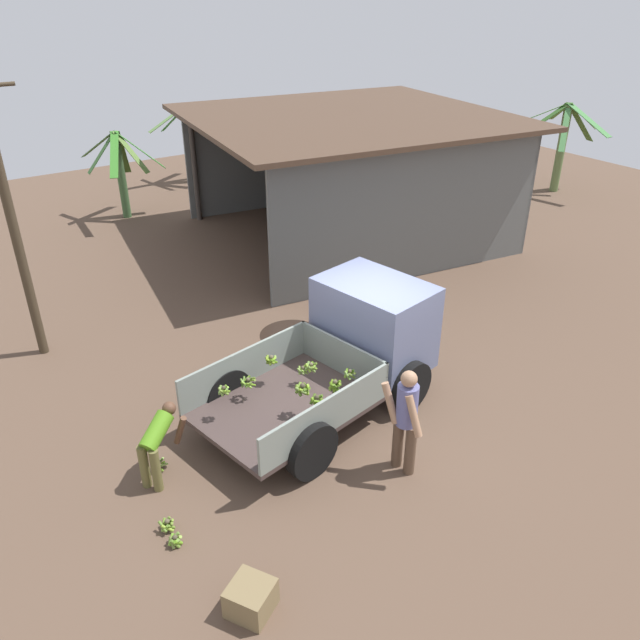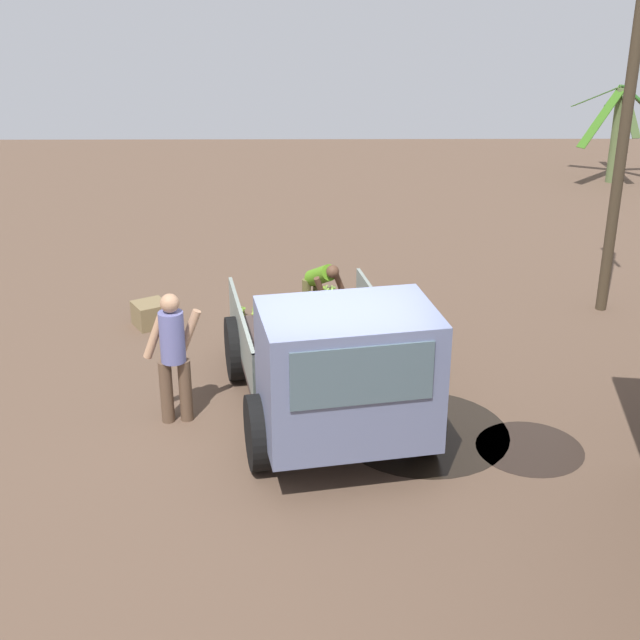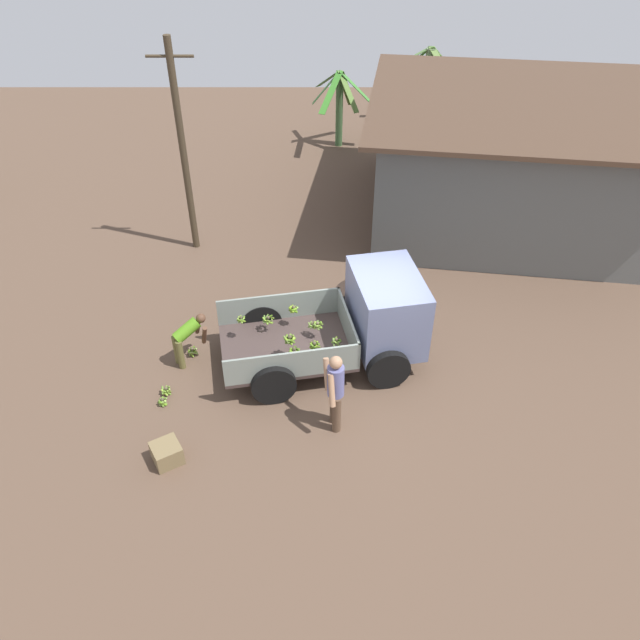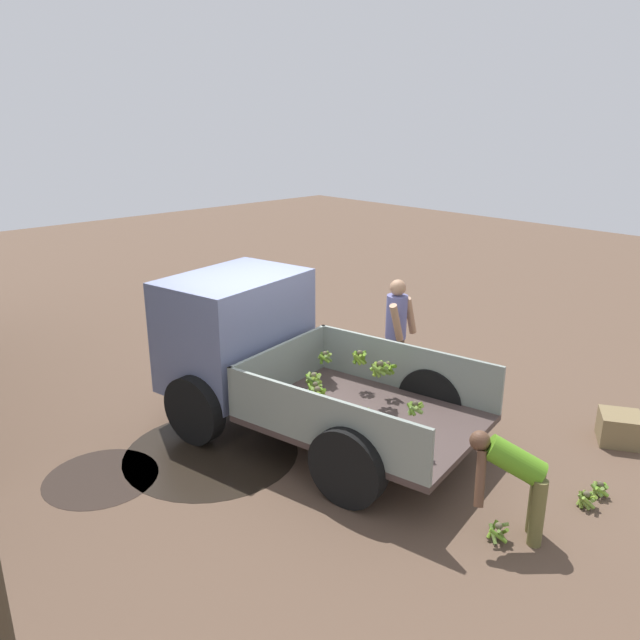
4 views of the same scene
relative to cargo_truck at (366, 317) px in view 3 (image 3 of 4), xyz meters
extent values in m
plane|color=brown|center=(0.07, -0.14, -1.03)|extent=(36.00, 36.00, 0.00)
cylinder|color=black|center=(0.07, 2.32, -1.03)|extent=(1.30, 1.30, 0.01)
cylinder|color=black|center=(-0.34, 1.07, -1.03)|extent=(2.16, 2.16, 0.01)
cube|color=#453632|center=(-1.66, -0.32, -0.54)|extent=(3.00, 2.44, 0.08)
cube|color=gray|center=(-1.84, 0.62, -0.19)|extent=(2.64, 0.56, 0.63)
cube|color=gray|center=(-1.48, -1.26, -0.19)|extent=(2.64, 0.56, 0.63)
cube|color=gray|center=(-0.37, -0.07, -0.19)|extent=(0.42, 1.94, 0.63)
cube|color=slate|center=(0.43, 0.08, 0.17)|extent=(1.66, 2.14, 1.52)
cube|color=#4C606B|center=(1.08, 0.21, 0.48)|extent=(0.32, 1.52, 0.67)
cylinder|color=black|center=(0.04, 1.04, -0.58)|extent=(0.92, 0.39, 0.90)
cylinder|color=black|center=(0.42, -0.95, -0.58)|extent=(0.92, 0.39, 0.90)
cylinder|color=black|center=(-2.24, 0.60, -0.58)|extent=(0.92, 0.39, 0.90)
cylinder|color=black|center=(-1.86, -1.39, -0.58)|extent=(0.92, 0.39, 0.90)
sphere|color=#4D4532|center=(-1.06, -0.84, 0.00)|extent=(0.08, 0.08, 0.08)
cylinder|color=olive|center=(-1.10, -0.79, -0.07)|extent=(0.15, 0.13, 0.15)
cylinder|color=olive|center=(-1.11, -0.84, -0.08)|extent=(0.05, 0.15, 0.17)
cylinder|color=#6A9A21|center=(-1.10, -0.87, -0.08)|extent=(0.13, 0.13, 0.17)
cylinder|color=olive|center=(-1.07, -0.88, -0.08)|extent=(0.14, 0.05, 0.17)
cylinder|color=#50731D|center=(-1.01, -0.89, -0.05)|extent=(0.16, 0.15, 0.12)
cylinder|color=olive|center=(-1.01, -0.84, -0.08)|extent=(0.06, 0.15, 0.16)
cylinder|color=#51801B|center=(-1.02, -0.80, -0.07)|extent=(0.13, 0.15, 0.15)
cylinder|color=olive|center=(-1.06, -0.78, -0.07)|extent=(0.16, 0.04, 0.16)
sphere|color=brown|center=(-1.00, -0.07, -0.11)|extent=(0.07, 0.07, 0.07)
cylinder|color=#69A225|center=(-0.99, -0.01, -0.16)|extent=(0.16, 0.07, 0.13)
cylinder|color=olive|center=(-1.04, -0.01, -0.15)|extent=(0.15, 0.13, 0.11)
cylinder|color=olive|center=(-1.06, -0.07, -0.16)|extent=(0.04, 0.16, 0.13)
cylinder|color=olive|center=(-1.02, -0.11, -0.17)|extent=(0.15, 0.11, 0.14)
cylinder|color=#87B03B|center=(-0.97, -0.12, -0.16)|extent=(0.16, 0.10, 0.13)
cylinder|color=olive|center=(-0.95, -0.09, -0.17)|extent=(0.10, 0.15, 0.15)
cylinder|color=#5A7528|center=(-0.94, -0.03, -0.15)|extent=(0.13, 0.16, 0.10)
sphere|color=#4C4532|center=(-2.58, -0.07, 0.05)|extent=(0.06, 0.06, 0.06)
cylinder|color=#81A043|center=(-2.63, -0.08, -0.01)|extent=(0.04, 0.14, 0.13)
cylinder|color=olive|center=(-2.60, -0.12, 0.00)|extent=(0.15, 0.09, 0.11)
cylinder|color=olive|center=(-2.56, -0.12, 0.00)|extent=(0.15, 0.10, 0.11)
cylinder|color=olive|center=(-2.54, -0.09, -0.01)|extent=(0.08, 0.13, 0.14)
cylinder|color=#7AA734|center=(-2.54, -0.05, -0.01)|extent=(0.10, 0.13, 0.14)
cylinder|color=olive|center=(-2.57, -0.02, 0.00)|extent=(0.14, 0.06, 0.12)
cylinder|color=olive|center=(-2.63, -0.04, 0.00)|extent=(0.12, 0.14, 0.11)
sphere|color=brown|center=(-2.05, 0.17, -0.14)|extent=(0.07, 0.07, 0.07)
cylinder|color=olive|center=(-2.04, 0.09, -0.20)|extent=(0.18, 0.05, 0.13)
cylinder|color=olive|center=(-2.01, 0.12, -0.21)|extent=(0.14, 0.13, 0.16)
cylinder|color=#88AD3B|center=(-1.97, 0.18, -0.19)|extent=(0.06, 0.19, 0.12)
cylinder|color=olive|center=(-1.99, 0.22, -0.18)|extent=(0.15, 0.16, 0.10)
cylinder|color=#568220|center=(-2.05, 0.25, -0.19)|extent=(0.19, 0.04, 0.11)
cylinder|color=#52732A|center=(-2.11, 0.22, -0.19)|extent=(0.15, 0.16, 0.11)
cylinder|color=#577830|center=(-2.13, 0.16, -0.18)|extent=(0.04, 0.19, 0.10)
cylinder|color=#77AA31|center=(-2.10, 0.12, -0.19)|extent=(0.15, 0.16, 0.12)
sphere|color=brown|center=(-1.51, 0.35, -0.01)|extent=(0.08, 0.08, 0.08)
cylinder|color=olive|center=(-1.46, 0.35, -0.08)|extent=(0.05, 0.13, 0.15)
cylinder|color=#83AB46|center=(-1.47, 0.39, -0.07)|extent=(0.14, 0.13, 0.14)
cylinder|color=#5B742F|center=(-1.52, 0.39, -0.07)|extent=(0.14, 0.07, 0.15)
cylinder|color=olive|center=(-1.56, 0.38, -0.05)|extent=(0.12, 0.16, 0.11)
cylinder|color=olive|center=(-1.57, 0.34, -0.06)|extent=(0.06, 0.16, 0.12)
cylinder|color=olive|center=(-1.56, 0.30, -0.05)|extent=(0.14, 0.15, 0.10)
cylinder|color=#56831A|center=(-1.50, 0.29, -0.06)|extent=(0.16, 0.06, 0.13)
cylinder|color=#6EA625|center=(-1.47, 0.32, -0.08)|extent=(0.11, 0.13, 0.15)
sphere|color=brown|center=(-0.62, -0.62, -0.08)|extent=(0.07, 0.07, 0.07)
cylinder|color=olive|center=(-0.66, -0.58, -0.13)|extent=(0.15, 0.13, 0.13)
cylinder|color=olive|center=(-0.67, -0.63, -0.14)|extent=(0.06, 0.15, 0.14)
cylinder|color=olive|center=(-0.62, -0.68, -0.14)|extent=(0.15, 0.04, 0.14)
cylinder|color=olive|center=(-0.56, -0.65, -0.12)|extent=(0.10, 0.17, 0.11)
cylinder|color=#56871F|center=(-0.58, -0.59, -0.15)|extent=(0.12, 0.13, 0.15)
sphere|color=#47402E|center=(-1.55, -0.68, 0.03)|extent=(0.09, 0.09, 0.09)
cylinder|color=#74A528|center=(-1.48, -0.70, -0.02)|extent=(0.09, 0.20, 0.12)
cylinder|color=#87AF2D|center=(-1.50, -0.64, -0.04)|extent=(0.13, 0.17, 0.17)
cylinder|color=olive|center=(-1.54, -0.61, -0.04)|extent=(0.18, 0.07, 0.16)
cylinder|color=olive|center=(-1.59, -0.61, -0.03)|extent=(0.18, 0.14, 0.14)
cylinder|color=#597B23|center=(-1.62, -0.67, -0.03)|extent=(0.06, 0.18, 0.15)
cylinder|color=olive|center=(-1.62, -0.72, -0.01)|extent=(0.15, 0.18, 0.11)
cylinder|color=#7BAA2A|center=(-1.57, -0.74, -0.04)|extent=(0.18, 0.10, 0.16)
cylinder|color=olive|center=(-1.52, -0.72, -0.04)|extent=(0.16, 0.14, 0.17)
sphere|color=brown|center=(-1.11, 0.01, -0.18)|extent=(0.07, 0.07, 0.07)
cylinder|color=#577322|center=(-1.05, 0.03, -0.22)|extent=(0.07, 0.15, 0.10)
cylinder|color=#5B881D|center=(-1.09, 0.07, -0.22)|extent=(0.15, 0.07, 0.10)
cylinder|color=olive|center=(-1.16, 0.04, -0.22)|extent=(0.10, 0.14, 0.11)
cylinder|color=olive|center=(-1.17, -0.01, -0.22)|extent=(0.09, 0.15, 0.10)
cylinder|color=#7FAF3E|center=(-1.11, -0.04, -0.23)|extent=(0.14, 0.03, 0.13)
cylinder|color=olive|center=(-1.06, -0.02, -0.23)|extent=(0.11, 0.14, 0.11)
sphere|color=#453E2D|center=(-1.46, -0.92, -0.07)|extent=(0.08, 0.08, 0.08)
cylinder|color=olive|center=(-1.40, -0.95, -0.13)|extent=(0.10, 0.18, 0.13)
cylinder|color=#537726|center=(-1.42, -0.88, -0.12)|extent=(0.16, 0.15, 0.12)
cylinder|color=#567525|center=(-1.49, -0.87, -0.13)|extent=(0.17, 0.12, 0.13)
cylinder|color=#71A623|center=(-1.51, -0.94, -0.14)|extent=(0.09, 0.16, 0.15)
cylinder|color=#537C19|center=(-1.48, -0.99, -0.11)|extent=(0.18, 0.09, 0.11)
cube|color=#5D605E|center=(4.91, 9.66, 0.58)|extent=(7.21, 1.14, 3.23)
cube|color=#5D605E|center=(3.97, 3.13, 0.58)|extent=(7.21, 1.14, 3.23)
cube|color=#4D3728|center=(4.44, 6.40, 2.26)|extent=(9.05, 8.57, 0.12)
cylinder|color=#3F3833|center=(1.48, 9.95, 0.58)|extent=(0.16, 0.16, 3.23)
cylinder|color=#3F3833|center=(0.60, 3.82, 0.58)|extent=(0.16, 0.16, 3.23)
cylinder|color=#423525|center=(-4.34, 4.49, 1.68)|extent=(0.18, 0.18, 5.43)
cylinder|color=#423525|center=(-4.34, 4.49, 3.95)|extent=(1.09, 0.07, 0.07)
cylinder|color=#617B4D|center=(3.12, 13.82, 0.32)|extent=(0.36, 0.36, 2.70)
cube|color=#4C6B2A|center=(3.71, 13.86, 1.25)|extent=(1.20, 0.31, 0.96)
cube|color=#487936|center=(3.53, 14.32, 1.25)|extent=(1.06, 1.20, 0.95)
cube|color=#348533|center=(2.77, 14.32, 1.20)|extent=(0.86, 1.12, 1.05)
cube|color=#5F8646|center=(2.37, 13.88, 1.29)|extent=(1.52, 0.36, 0.87)
cube|color=#56743F|center=(2.94, 13.38, 1.09)|extent=(0.54, 0.96, 1.26)
cube|color=#5E7A3B|center=(3.38, 13.31, 1.37)|extent=(0.76, 1.15, 0.71)
cylinder|color=#416237|center=(-0.28, 11.42, 0.24)|extent=(0.25, 0.25, 2.55)
cube|color=#428836|center=(0.37, 11.31, 0.97)|extent=(1.36, 0.47, 1.22)
cube|color=#354F1C|center=(-0.03, 11.93, 0.82)|extent=(0.75, 1.16, 1.52)
cube|color=#497640|center=(-0.65, 11.95, 1.15)|extent=(0.91, 1.18, 0.86)
cube|color=#355C2C|center=(-0.74, 11.44, 1.01)|extent=(0.96, 0.26, 1.13)
cube|color=#387E28|center=(-0.59, 10.71, 1.09)|extent=(0.84, 1.52, 0.97)
cube|color=olive|center=(0.01, 11.02, 1.00)|extent=(0.74, 0.93, 1.15)
cylinder|color=brown|center=(-0.64, -2.16, -0.61)|extent=(0.19, 0.19, 0.84)
cylinder|color=brown|center=(-0.68, -1.93, -0.61)|extent=(0.19, 0.19, 0.84)
cylinder|color=slate|center=(-0.67, -2.05, 0.14)|extent=(0.37, 0.36, 0.66)
sphere|color=tan|center=(-0.67, -2.05, 0.59)|extent=(0.24, 0.24, 0.24)
cylinder|color=tan|center=(-0.74, -2.27, 0.12)|extent=(0.17, 0.34, 0.62)
cylinder|color=tan|center=(-0.82, -1.86, 0.13)|extent=(0.17, 0.35, 0.62)
cylinder|color=brown|center=(-3.98, -0.24, -0.68)|extent=(0.19, 0.19, 0.71)
cylinder|color=brown|center=(-3.87, -0.41, -0.68)|extent=(0.19, 0.19, 0.71)
cylinder|color=#55911D|center=(-3.71, -0.19, -0.19)|extent=(0.66, 0.56, 0.49)
sphere|color=brown|center=(-3.43, -0.01, -0.02)|extent=(0.20, 0.20, 0.20)
cylinder|color=brown|center=(-3.55, 0.13, -0.33)|extent=(0.24, 0.30, 0.52)
cylinder|color=brown|center=(-3.37, -0.18, -0.34)|extent=(0.22, 0.27, 0.53)
sphere|color=brown|center=(-4.05, -1.21, -0.88)|extent=(0.07, 0.07, 0.07)
cylinder|color=#5A7B2B|center=(-4.12, -1.23, -0.92)|extent=(0.07, 0.18, 0.11)
cylinder|color=#86A934|center=(-4.08, -1.27, -0.94)|extent=(0.17, 0.11, 0.14)
cylinder|color=olive|center=(-4.02, -1.26, -0.95)|extent=(0.14, 0.10, 0.16)
cylinder|color=olive|center=(-4.00, -1.22, -0.95)|extent=(0.06, 0.15, 0.16)
cylinder|color=olive|center=(-4.01, -1.18, -0.95)|extent=(0.12, 0.14, 0.16)
cylinder|color=olive|center=(-4.05, -1.16, -0.95)|extent=(0.15, 0.05, 0.16)
cylinder|color=#7DA83A|center=(-4.09, -1.17, -0.94)|extent=(0.13, 0.14, 0.15)
sphere|color=brown|center=(-3.71, -0.02, -0.86)|extent=(0.07, 0.07, 0.07)
cylinder|color=#5C8222|center=(-3.74, -0.07, -0.94)|extent=(0.15, 0.12, 0.17)
cylinder|color=#89AB4B|center=(-3.67, -0.10, -0.91)|extent=(0.19, 0.12, 0.12)
cylinder|color=olive|center=(-3.64, -0.03, -0.93)|extent=(0.04, 0.17, 0.16)
cylinder|color=#83AC4B|center=(-3.68, 0.03, -0.94)|extent=(0.15, 0.11, 0.17)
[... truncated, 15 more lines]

